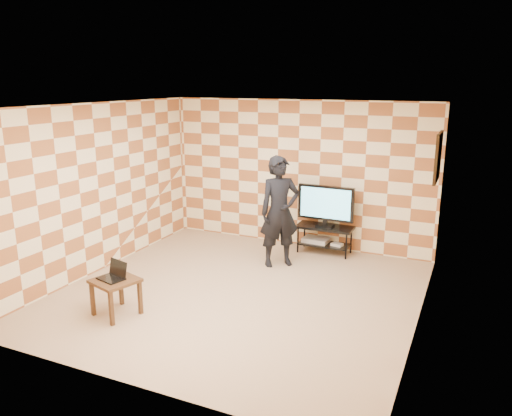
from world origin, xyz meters
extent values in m
plane|color=tan|center=(0.00, 0.00, 0.00)|extent=(5.00, 5.00, 0.00)
cube|color=#F4E5B6|center=(0.00, 2.50, 1.35)|extent=(5.00, 0.02, 2.70)
cube|color=#F4E5B6|center=(0.00, -2.50, 1.35)|extent=(5.00, 0.02, 2.70)
cube|color=#F4E5B6|center=(-2.50, 0.00, 1.35)|extent=(0.02, 5.00, 2.70)
cube|color=#F4E5B6|center=(2.50, 0.00, 1.35)|extent=(0.02, 5.00, 2.70)
cube|color=white|center=(0.00, 0.00, 2.70)|extent=(5.00, 5.00, 0.02)
cube|color=black|center=(2.47, 1.55, 1.95)|extent=(0.04, 0.72, 0.72)
cube|color=black|center=(2.47, 1.55, 1.95)|extent=(0.04, 0.03, 0.68)
cube|color=black|center=(2.47, 1.55, 1.95)|extent=(0.04, 0.68, 0.03)
cube|color=black|center=(0.62, 2.22, 0.48)|extent=(1.01, 0.45, 0.04)
cube|color=black|center=(0.62, 2.22, 0.16)|extent=(0.91, 0.40, 0.03)
cylinder|color=black|center=(0.18, 2.04, 0.25)|extent=(0.03, 0.03, 0.50)
cylinder|color=black|center=(0.18, 2.41, 0.25)|extent=(0.03, 0.03, 0.50)
cylinder|color=black|center=(1.06, 2.04, 0.25)|extent=(0.03, 0.03, 0.50)
cylinder|color=black|center=(1.06, 2.41, 0.25)|extent=(0.03, 0.03, 0.50)
cube|color=black|center=(0.62, 2.22, 0.52)|extent=(0.30, 0.20, 0.03)
cube|color=black|center=(0.62, 2.22, 0.57)|extent=(0.08, 0.06, 0.09)
cube|color=black|center=(0.62, 2.22, 0.93)|extent=(1.02, 0.09, 0.62)
cube|color=#55B0C7|center=(0.62, 2.19, 0.93)|extent=(0.91, 0.03, 0.53)
cube|color=#BDBDC0|center=(0.45, 2.26, 0.21)|extent=(0.47, 0.35, 0.08)
cube|color=silver|center=(0.86, 2.20, 0.19)|extent=(0.22, 0.18, 0.04)
cube|color=#351D0F|center=(-1.18, -1.28, 0.48)|extent=(0.66, 0.66, 0.04)
cube|color=#351D0F|center=(-1.46, -1.43, 0.23)|extent=(0.06, 0.06, 0.46)
cube|color=#351D0F|center=(-1.33, -1.01, 0.23)|extent=(0.06, 0.06, 0.46)
cube|color=#351D0F|center=(-1.04, -1.56, 0.23)|extent=(0.06, 0.06, 0.46)
cube|color=#351D0F|center=(-0.91, -1.14, 0.23)|extent=(0.06, 0.06, 0.46)
cube|color=black|center=(-1.23, -1.30, 0.51)|extent=(0.39, 0.32, 0.02)
cube|color=black|center=(-1.20, -1.19, 0.62)|extent=(0.34, 0.14, 0.22)
imported|color=black|center=(0.10, 1.33, 0.93)|extent=(0.80, 0.77, 1.85)
camera|label=1|loc=(3.01, -6.08, 3.03)|focal=35.00mm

